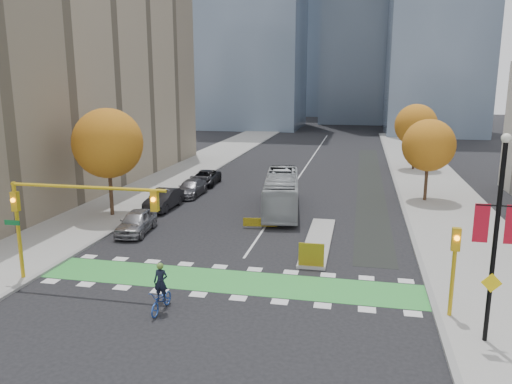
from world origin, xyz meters
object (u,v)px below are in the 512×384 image
at_px(tree_east_far, 416,125).
at_px(banner_lamppost, 496,231).
at_px(parked_car_c, 191,188).
at_px(parked_car_d, 205,178).
at_px(traffic_signal_west, 61,207).
at_px(cyclist, 161,295).
at_px(traffic_signal_east, 454,259).
at_px(parked_car_a, 136,222).
at_px(tree_west, 108,143).
at_px(bus, 281,192).
at_px(tree_east_near, 429,145).
at_px(parked_car_b, 164,199).
at_px(hazard_board, 311,255).

distance_m(tree_east_far, banner_lamppost, 40.52).
bearing_deg(parked_car_c, parked_car_d, 93.33).
relative_size(traffic_signal_west, cyclist, 3.70).
height_order(traffic_signal_east, cyclist, traffic_signal_east).
distance_m(banner_lamppost, parked_car_a, 22.93).
bearing_deg(tree_west, bus, 19.29).
bearing_deg(tree_east_near, parked_car_c, -174.29).
bearing_deg(tree_east_near, parked_car_b, -161.46).
distance_m(hazard_board, cyclist, 8.97).
xyz_separation_m(traffic_signal_west, traffic_signal_east, (18.43, 0.00, -1.30)).
height_order(traffic_signal_east, bus, traffic_signal_east).
distance_m(traffic_signal_east, parked_car_a, 20.90).
relative_size(tree_east_far, parked_car_c, 1.56).
bearing_deg(parked_car_d, cyclist, -78.93).
distance_m(tree_west, parked_car_a, 7.07).
distance_m(hazard_board, tree_east_far, 35.13).
xyz_separation_m(traffic_signal_east, parked_car_a, (-18.80, 8.91, -1.95)).
xyz_separation_m(bus, parked_car_a, (-8.71, -7.94, -0.72)).
distance_m(traffic_signal_east, parked_car_b, 24.96).
height_order(hazard_board, traffic_signal_east, traffic_signal_east).
xyz_separation_m(hazard_board, tree_west, (-16.00, 7.80, 4.82)).
xyz_separation_m(traffic_signal_east, parked_car_d, (-19.18, 25.47, -2.02)).
height_order(cyclist, parked_car_c, cyclist).
bearing_deg(hazard_board, parked_car_c, 128.29).
height_order(hazard_board, parked_car_d, hazard_board).
xyz_separation_m(tree_east_near, cyclist, (-14.03, -24.45, -4.10)).
distance_m(hazard_board, parked_car_d, 24.32).
distance_m(tree_west, tree_east_near, 26.01).
distance_m(hazard_board, tree_west, 18.44).
xyz_separation_m(tree_east_near, traffic_signal_east, (-1.50, -22.51, -2.13)).
distance_m(traffic_signal_west, parked_car_b, 15.84).
height_order(traffic_signal_west, parked_car_c, traffic_signal_west).
bearing_deg(banner_lamppost, tree_east_far, 88.59).
height_order(traffic_signal_east, parked_car_a, traffic_signal_east).
distance_m(hazard_board, banner_lamppost, 10.76).
xyz_separation_m(hazard_board, parked_car_a, (-12.30, 4.20, -0.02)).
bearing_deg(banner_lamppost, parked_car_a, 151.17).
xyz_separation_m(tree_east_near, parked_car_d, (-20.68, 2.96, -4.15)).
bearing_deg(tree_east_far, traffic_signal_east, -92.97).
distance_m(cyclist, parked_car_b, 18.75).
bearing_deg(parked_car_d, tree_east_near, -10.72).
xyz_separation_m(tree_east_near, bus, (-11.59, -5.66, -3.36)).
xyz_separation_m(parked_car_a, parked_car_d, (-0.38, 16.56, -0.07)).
bearing_deg(traffic_signal_east, parked_car_b, 141.58).
bearing_deg(tree_east_near, cyclist, -119.84).
distance_m(cyclist, parked_car_a, 12.53).
distance_m(tree_west, parked_car_b, 6.40).
height_order(tree_east_far, parked_car_c, tree_east_far).
xyz_separation_m(traffic_signal_east, bus, (-10.09, 16.85, -1.23)).
bearing_deg(parked_car_a, parked_car_d, 85.62).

